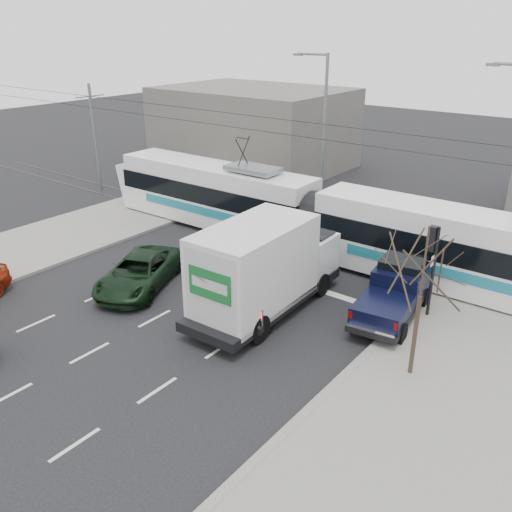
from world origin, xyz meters
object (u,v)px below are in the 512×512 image
Objects in this scene: street_lamp_far at (322,123)px; tram at (317,218)px; traffic_signal at (432,252)px; green_car at (139,272)px; silver_pickup at (262,275)px; bare_tree at (424,269)px; box_truck at (264,268)px; navy_pickup at (396,291)px.

tram is at bearing -59.38° from street_lamp_far.
traffic_signal is at bearing -24.32° from tram.
green_car is (-10.69, -5.00, -2.03)m from traffic_signal.
silver_pickup reaches higher than green_car.
bare_tree reaches higher than silver_pickup.
tram is at bearing 40.15° from green_car.
box_truck is at bearing -66.87° from silver_pickup.
box_truck is (-5.20, -3.41, -0.88)m from traffic_signal.
street_lamp_far is 14.39m from box_truck.
tram is at bearing 156.51° from traffic_signal.
tram is at bearing 79.24° from silver_pickup.
bare_tree reaches higher than box_truck.
box_truck reaches higher than navy_pickup.
green_car is at bearing -90.12° from street_lamp_far.
tram reaches higher than green_car.
traffic_signal is 11.97m from green_car.
box_truck is at bearing -67.07° from street_lamp_far.
tram reaches higher than navy_pickup.
box_truck is at bearing -153.14° from navy_pickup.
traffic_signal is 0.69× the size of navy_pickup.
traffic_signal is at bearing 1.44° from green_car.
navy_pickup is 1.02× the size of green_car.
street_lamp_far is 15.16m from green_car.
traffic_signal is at bearing 105.76° from bare_tree.
street_lamp_far reaches higher than bare_tree.
navy_pickup is at bearing -32.16° from tram.
street_lamp_far is 0.36× the size of tram.
box_truck reaches higher than silver_pickup.
silver_pickup is 5.36m from green_car.
green_car is (-9.67, -4.44, -0.34)m from navy_pickup.
silver_pickup is at bearing -68.56° from street_lamp_far.
green_car is (-4.81, -2.33, -0.41)m from silver_pickup.
tram reaches higher than box_truck.
box_truck reaches higher than green_car.
box_truck is at bearing -7.43° from green_car.
green_car is at bearing -175.13° from bare_tree.
traffic_signal is at bearing -41.72° from street_lamp_far.
box_truck is (-6.32, 0.59, -1.93)m from bare_tree.
traffic_signal is 7.44m from tram.
tram is at bearing 101.98° from box_truck.
traffic_signal is (-1.13, 4.00, -1.05)m from bare_tree.
green_car is (-5.49, -1.60, -1.15)m from box_truck.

